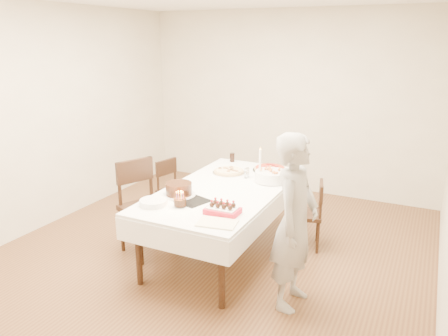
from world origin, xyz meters
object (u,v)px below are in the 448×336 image
at_px(person, 295,222).
at_px(taper_candle, 260,165).
at_px(pizza_white, 229,171).
at_px(dining_table, 224,221).
at_px(pizza_pepperoni, 270,169).
at_px(strawberry_box, 223,210).
at_px(layer_cake, 179,189).
at_px(chair_left_savory, 176,191).
at_px(chair_left_dessert, 147,209).
at_px(chair_right_savory, 305,214).
at_px(pasta_bowl, 271,176).
at_px(cola_glass, 232,157).
at_px(birthday_cake, 180,199).

xyz_separation_m(person, taper_candle, (-0.71, 0.97, 0.17)).
bearing_deg(pizza_white, dining_table, -69.86).
relative_size(person, pizza_pepperoni, 3.78).
bearing_deg(strawberry_box, layer_cake, 158.92).
bearing_deg(chair_left_savory, chair_left_dessert, 114.50).
height_order(chair_right_savory, strawberry_box, strawberry_box).
height_order(taper_candle, layer_cake, taper_candle).
bearing_deg(pizza_white, pizza_pepperoni, 37.77).
bearing_deg(strawberry_box, person, 3.76).
relative_size(taper_candle, strawberry_box, 1.28).
relative_size(chair_left_savory, pizza_pepperoni, 1.95).
relative_size(chair_left_savory, strawberry_box, 2.63).
xyz_separation_m(layer_cake, strawberry_box, (0.61, -0.23, -0.03)).
height_order(person, pasta_bowl, person).
xyz_separation_m(pizza_pepperoni, strawberry_box, (0.08, -1.45, 0.02)).
xyz_separation_m(pizza_pepperoni, layer_cake, (-0.52, -1.22, 0.04)).
bearing_deg(person, chair_left_savory, 62.35).
height_order(pasta_bowl, taper_candle, taper_candle).
xyz_separation_m(chair_left_savory, cola_glass, (0.57, 0.46, 0.41)).
bearing_deg(chair_right_savory, layer_cake, -153.45).
xyz_separation_m(chair_left_dessert, person, (1.72, -0.23, 0.26)).
xyz_separation_m(chair_left_dessert, pizza_pepperoni, (0.97, 1.18, 0.26)).
height_order(pizza_white, birthday_cake, birthday_cake).
distance_m(person, layer_cake, 1.29).
relative_size(pizza_white, birthday_cake, 2.91).
xyz_separation_m(taper_candle, layer_cake, (-0.57, -0.78, -0.13)).
relative_size(chair_left_dessert, strawberry_box, 3.37).
relative_size(dining_table, layer_cake, 6.33).
bearing_deg(birthday_cake, chair_left_savory, 124.06).
xyz_separation_m(dining_table, layer_cake, (-0.31, -0.40, 0.44)).
relative_size(person, birthday_cake, 11.73).
xyz_separation_m(chair_right_savory, pizza_pepperoni, (-0.53, 0.28, 0.38)).
relative_size(pasta_bowl, layer_cake, 1.03).
bearing_deg(pasta_bowl, birthday_cake, -115.11).
xyz_separation_m(layer_cake, birthday_cake, (0.17, -0.26, 0.01)).
relative_size(taper_candle, cola_glass, 3.45).
xyz_separation_m(cola_glass, layer_cake, (0.05, -1.38, 0.01)).
bearing_deg(birthday_cake, pasta_bowl, 64.89).
relative_size(taper_candle, layer_cake, 1.16).
bearing_deg(chair_left_savory, pizza_white, -167.50).
height_order(chair_left_savory, birthday_cake, birthday_cake).
bearing_deg(pizza_pepperoni, person, -62.01).
distance_m(pasta_bowl, strawberry_box, 1.06).
xyz_separation_m(dining_table, chair_left_dessert, (-0.76, -0.35, 0.14)).
xyz_separation_m(pizza_pepperoni, pasta_bowl, (0.15, -0.39, 0.04)).
bearing_deg(layer_cake, person, -8.53).
xyz_separation_m(dining_table, chair_right_savory, (0.74, 0.54, 0.01)).
height_order(layer_cake, strawberry_box, layer_cake).
distance_m(pizza_white, pizza_pepperoni, 0.50).
xyz_separation_m(chair_left_savory, taper_candle, (1.19, -0.14, 0.54)).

